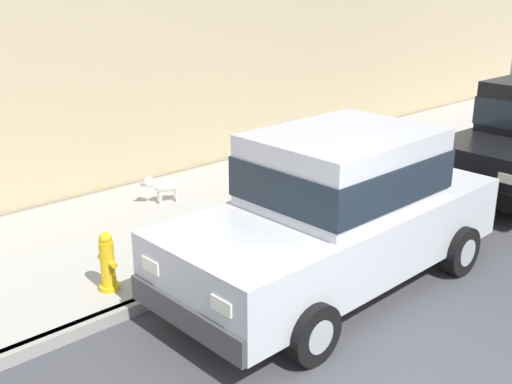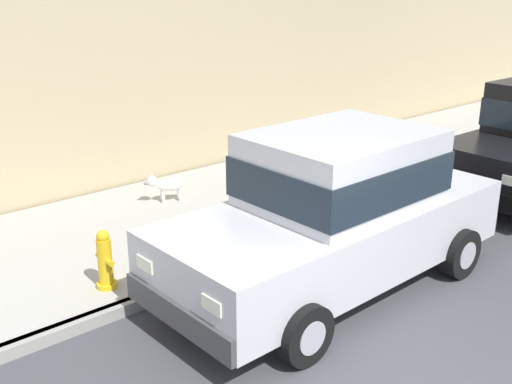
% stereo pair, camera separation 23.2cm
% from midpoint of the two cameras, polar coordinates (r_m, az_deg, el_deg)
% --- Properties ---
extents(curb, '(0.16, 64.00, 0.14)m').
position_cam_midpoint_polar(curb, '(7.69, -6.57, -8.35)').
color(curb, gray).
rests_on(curb, ground).
extents(sidewalk, '(3.60, 64.00, 0.14)m').
position_cam_midpoint_polar(sidewalk, '(9.08, -13.28, -4.25)').
color(sidewalk, '#A8A59E').
rests_on(sidewalk, ground).
extents(car_silver_sedan, '(2.10, 4.63, 1.92)m').
position_cam_midpoint_polar(car_silver_sedan, '(7.45, 6.62, -1.58)').
color(car_silver_sedan, '#BCBCC1').
rests_on(car_silver_sedan, ground).
extents(dog_white, '(0.35, 0.73, 0.49)m').
position_cam_midpoint_polar(dog_white, '(10.07, -9.14, 0.59)').
color(dog_white, white).
rests_on(dog_white, sidewalk).
extents(fire_hydrant, '(0.34, 0.24, 0.72)m').
position_cam_midpoint_polar(fire_hydrant, '(7.45, -14.30, -6.33)').
color(fire_hydrant, gold).
rests_on(fire_hydrant, sidewalk).
extents(building_facade, '(0.50, 20.00, 4.18)m').
position_cam_midpoint_polar(building_facade, '(13.16, 1.22, 12.67)').
color(building_facade, tan).
rests_on(building_facade, ground).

